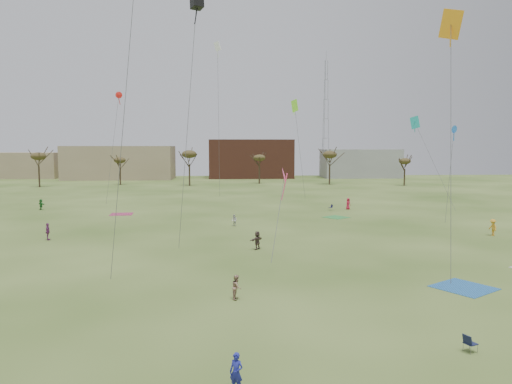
{
  "coord_description": "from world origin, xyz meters",
  "views": [
    {
      "loc": [
        -2.74,
        -32.04,
        9.66
      ],
      "look_at": [
        0.0,
        12.0,
        5.5
      ],
      "focal_mm": 33.44,
      "sensor_mm": 36.0,
      "label": 1
    }
  ],
  "objects": [
    {
      "name": "ground",
      "position": [
        0.0,
        0.0,
        0.0
      ],
      "size": [
        260.0,
        260.0,
        0.0
      ],
      "primitive_type": "plane",
      "color": "#314C17",
      "rests_on": "ground"
    },
    {
      "name": "blanket_plum",
      "position": [
        -17.92,
        37.28,
        0.0
      ],
      "size": [
        3.39,
        3.39,
        0.03
      ],
      "primitive_type": "cube",
      "rotation": [
        0.0,
        0.0,
        0.08
      ],
      "color": "#9B2F54",
      "rests_on": "ground"
    },
    {
      "name": "spectator_fore_b",
      "position": [
        -2.13,
        -2.41,
        0.78
      ],
      "size": [
        0.71,
        0.85,
        1.57
      ],
      "primitive_type": "imported",
      "rotation": [
        0.0,
        0.0,
        1.41
      ],
      "color": "#9D7864",
      "rests_on": "ground"
    },
    {
      "name": "building_tan_west",
      "position": [
        -65.0,
        122.0,
        4.0
      ],
      "size": [
        20.0,
        12.0,
        8.0
      ],
      "primitive_type": "cube",
      "color": "#937F60",
      "rests_on": "ground"
    },
    {
      "name": "camp_chair_center",
      "position": [
        8.71,
        -11.0,
        0.26
      ],
      "size": [
        0.69,
        0.67,
        0.87
      ],
      "rotation": [
        0.0,
        0.0,
        1.95
      ],
      "color": "#161B3C",
      "rests_on": "ground"
    },
    {
      "name": "building_tan",
      "position": [
        -35.0,
        115.0,
        5.0
      ],
      "size": [
        32.0,
        14.0,
        10.0
      ],
      "primitive_type": "cube",
      "color": "#937F60",
      "rests_on": "ground"
    },
    {
      "name": "spectator_mid_e",
      "position": [
        -1.8,
        25.87,
        0.71
      ],
      "size": [
        0.86,
        0.87,
        1.42
      ],
      "primitive_type": "imported",
      "rotation": [
        0.0,
        0.0,
        5.47
      ],
      "color": "silver",
      "rests_on": "ground"
    },
    {
      "name": "camp_chair_right",
      "position": [
        13.21,
        39.71,
        0.26
      ],
      "size": [
        0.67,
        0.64,
        0.87
      ],
      "rotation": [
        0.0,
        0.0,
        5.01
      ],
      "color": "#171438",
      "rests_on": "ground"
    },
    {
      "name": "spectator_mid_d",
      "position": [
        -21.36,
        18.16,
        0.9
      ],
      "size": [
        0.76,
        1.14,
        1.8
      ],
      "primitive_type": "imported",
      "rotation": [
        0.0,
        0.0,
        1.9
      ],
      "color": "#87387B",
      "rests_on": "ground"
    },
    {
      "name": "blanket_olive",
      "position": [
        12.36,
        32.27,
        0.0
      ],
      "size": [
        4.07,
        4.07,
        0.03
      ],
      "primitive_type": "cube",
      "rotation": [
        0.0,
        0.0,
        2.23
      ],
      "color": "#338D3D",
      "rests_on": "ground"
    },
    {
      "name": "flyer_far_b",
      "position": [
        16.16,
        40.56,
        0.89
      ],
      "size": [
        1.03,
        0.98,
        1.78
      ],
      "primitive_type": "imported",
      "rotation": [
        0.0,
        0.0,
        0.66
      ],
      "color": "#BA203B",
      "rests_on": "ground"
    },
    {
      "name": "spectator_fore_c",
      "position": [
        0.13,
        12.29,
        0.87
      ],
      "size": [
        1.49,
        1.53,
        1.75
      ],
      "primitive_type": "imported",
      "rotation": [
        0.0,
        0.0,
        3.95
      ],
      "color": "#4E3C37",
      "rests_on": "ground"
    },
    {
      "name": "kites_aloft",
      "position": [
        -3.02,
        23.93,
        19.85
      ],
      "size": [
        64.36,
        55.53,
        26.5
      ],
      "color": "red",
      "rests_on": "ground"
    },
    {
      "name": "radio_tower",
      "position": [
        30.0,
        125.0,
        19.21
      ],
      "size": [
        1.51,
        1.72,
        41.0
      ],
      "color": "#9EA3A8",
      "rests_on": "ground"
    },
    {
      "name": "flyer_far_a",
      "position": [
        -31.43,
        43.04,
        0.83
      ],
      "size": [
        1.5,
        1.34,
        1.65
      ],
      "primitive_type": "imported",
      "rotation": [
        0.0,
        0.0,
        2.46
      ],
      "color": "#27762F",
      "rests_on": "ground"
    },
    {
      "name": "blanket_blue",
      "position": [
        13.56,
        -0.95,
        0.0
      ],
      "size": [
        4.79,
        4.79,
        0.03
      ],
      "primitive_type": "cube",
      "rotation": [
        0.0,
        0.0,
        2.14
      ],
      "color": "#2561A1",
      "rests_on": "ground"
    },
    {
      "name": "building_brick",
      "position": [
        5.0,
        120.0,
        6.0
      ],
      "size": [
        26.0,
        16.0,
        12.0
      ],
      "primitive_type": "cube",
      "color": "brown",
      "rests_on": "ground"
    },
    {
      "name": "tree_line",
      "position": [
        -2.85,
        79.12,
        7.09
      ],
      "size": [
        117.44,
        49.32,
        8.91
      ],
      "color": "#3A2B1E",
      "rests_on": "ground"
    },
    {
      "name": "flyer_near_right",
      "position": [
        -2.4,
        -13.94,
        0.78
      ],
      "size": [
        0.68,
        0.61,
        1.57
      ],
      "primitive_type": "imported",
      "rotation": [
        0.0,
        0.0,
        5.77
      ],
      "color": "navy",
      "rests_on": "ground"
    },
    {
      "name": "building_grey",
      "position": [
        40.0,
        118.0,
        4.5
      ],
      "size": [
        24.0,
        12.0,
        9.0
      ],
      "primitive_type": "cube",
      "color": "gray",
      "rests_on": "ground"
    },
    {
      "name": "flyer_mid_b",
      "position": [
        26.34,
        17.74,
        0.91
      ],
      "size": [
        0.77,
        1.23,
        1.83
      ],
      "primitive_type": "imported",
      "rotation": [
        0.0,
        0.0,
        4.79
      ],
      "color": "gold",
      "rests_on": "ground"
    }
  ]
}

